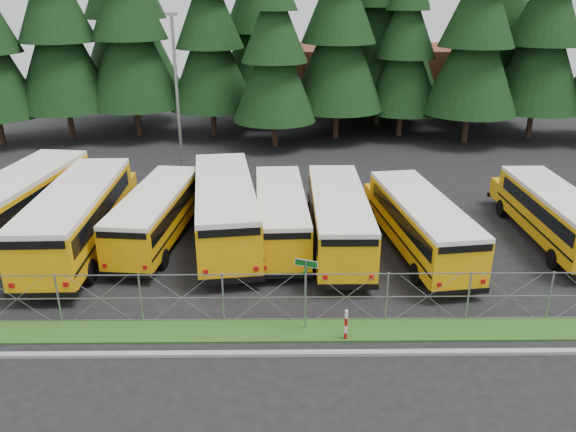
# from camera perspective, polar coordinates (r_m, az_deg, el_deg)

# --- Properties ---
(ground) EXTENTS (120.00, 120.00, 0.00)m
(ground) POSITION_cam_1_polar(r_m,az_deg,el_deg) (22.16, 4.23, -9.14)
(ground) COLOR black
(ground) RESTS_ON ground
(curb) EXTENTS (50.00, 0.25, 0.12)m
(curb) POSITION_cam_1_polar(r_m,az_deg,el_deg) (19.55, 4.98, -13.70)
(curb) COLOR gray
(curb) RESTS_ON ground
(grass_verge) EXTENTS (50.00, 1.40, 0.06)m
(grass_verge) POSITION_cam_1_polar(r_m,az_deg,el_deg) (20.71, 4.62, -11.50)
(grass_verge) COLOR #1E3F12
(grass_verge) RESTS_ON ground
(chainlink_fence) EXTENTS (44.00, 0.10, 2.00)m
(chainlink_fence) POSITION_cam_1_polar(r_m,az_deg,el_deg) (20.79, 4.53, -8.21)
(chainlink_fence) COLOR gray
(chainlink_fence) RESTS_ON ground
(brick_building) EXTENTS (22.00, 10.00, 6.00)m
(brick_building) POSITION_cam_1_polar(r_m,az_deg,el_deg) (59.99, 7.06, 13.84)
(brick_building) COLOR brown
(brick_building) RESTS_ON ground
(bus_0) EXTENTS (4.26, 12.19, 3.13)m
(bus_0) POSITION_cam_1_polar(r_m,az_deg,el_deg) (30.49, -25.30, 0.95)
(bus_0) COLOR orange
(bus_0) RESTS_ON ground
(bus_1) EXTENTS (3.08, 11.92, 3.11)m
(bus_1) POSITION_cam_1_polar(r_m,az_deg,el_deg) (27.81, -20.28, -0.22)
(bus_1) COLOR orange
(bus_1) RESTS_ON ground
(bus_2) EXTENTS (3.40, 10.16, 2.61)m
(bus_2) POSITION_cam_1_polar(r_m,az_deg,el_deg) (27.79, -13.02, 0.06)
(bus_2) COLOR orange
(bus_2) RESTS_ON ground
(bus_3) EXTENTS (4.30, 11.98, 3.07)m
(bus_3) POSITION_cam_1_polar(r_m,az_deg,el_deg) (27.28, -6.43, 0.61)
(bus_3) COLOR orange
(bus_3) RESTS_ON ground
(bus_4) EXTENTS (2.79, 10.05, 2.61)m
(bus_4) POSITION_cam_1_polar(r_m,az_deg,el_deg) (27.03, -0.77, 0.01)
(bus_4) COLOR orange
(bus_4) RESTS_ON ground
(bus_5) EXTENTS (2.56, 10.65, 2.79)m
(bus_5) POSITION_cam_1_polar(r_m,az_deg,el_deg) (26.49, 5.07, -0.34)
(bus_5) COLOR orange
(bus_5) RESTS_ON ground
(bus_6) EXTENTS (3.79, 10.60, 2.72)m
(bus_6) POSITION_cam_1_polar(r_m,az_deg,el_deg) (26.54, 13.09, -0.89)
(bus_6) COLOR orange
(bus_6) RESTS_ON ground
(bus_east) EXTENTS (2.43, 10.07, 2.64)m
(bus_east) POSITION_cam_1_polar(r_m,az_deg,el_deg) (29.82, 25.16, 0.01)
(bus_east) COLOR orange
(bus_east) RESTS_ON ground
(street_sign) EXTENTS (0.79, 0.52, 2.81)m
(street_sign) POSITION_cam_1_polar(r_m,az_deg,el_deg) (19.72, 1.83, -6.50)
(street_sign) COLOR gray
(street_sign) RESTS_ON ground
(striped_bollard) EXTENTS (0.11, 0.11, 1.20)m
(striped_bollard) POSITION_cam_1_polar(r_m,az_deg,el_deg) (19.98, 5.91, -10.99)
(striped_bollard) COLOR #B20C0C
(striped_bollard) RESTS_ON ground
(light_standard) EXTENTS (0.70, 0.35, 10.14)m
(light_standard) POSITION_cam_1_polar(r_m,az_deg,el_deg) (36.93, -11.23, 12.40)
(light_standard) COLOR gray
(light_standard) RESTS_ON ground
(conifer_1) EXTENTS (7.66, 7.66, 16.93)m
(conifer_1) POSITION_cam_1_polar(r_m,az_deg,el_deg) (48.71, -22.40, 17.02)
(conifer_1) COLOR black
(conifer_1) RESTS_ON ground
(conifer_2) EXTENTS (7.76, 7.76, 17.15)m
(conifer_2) POSITION_cam_1_polar(r_m,az_deg,el_deg) (47.84, -15.85, 17.87)
(conifer_2) COLOR black
(conifer_2) RESTS_ON ground
(conifer_3) EXTENTS (7.09, 7.09, 15.67)m
(conifer_3) POSITION_cam_1_polar(r_m,az_deg,el_deg) (46.88, -7.97, 17.47)
(conifer_3) COLOR black
(conifer_3) RESTS_ON ground
(conifer_4) EXTENTS (6.42, 6.42, 14.20)m
(conifer_4) POSITION_cam_1_polar(r_m,az_deg,el_deg) (43.03, -1.39, 16.28)
(conifer_4) COLOR black
(conifer_4) RESTS_ON ground
(conifer_5) EXTENTS (7.57, 7.57, 16.74)m
(conifer_5) POSITION_cam_1_polar(r_m,az_deg,el_deg) (45.63, 5.18, 18.14)
(conifer_5) COLOR black
(conifer_5) RESTS_ON ground
(conifer_6) EXTENTS (6.37, 6.37, 14.08)m
(conifer_6) POSITION_cam_1_polar(r_m,az_deg,el_deg) (47.32, 11.81, 16.30)
(conifer_6) COLOR black
(conifer_6) RESTS_ON ground
(conifer_7) EXTENTS (7.38, 7.38, 16.33)m
(conifer_7) POSITION_cam_1_polar(r_m,az_deg,el_deg) (46.49, 18.61, 16.95)
(conifer_7) COLOR black
(conifer_7) RESTS_ON ground
(conifer_8) EXTENTS (7.40, 7.40, 16.37)m
(conifer_8) POSITION_cam_1_polar(r_m,az_deg,el_deg) (49.49, 24.60, 16.42)
(conifer_8) COLOR black
(conifer_8) RESTS_ON ground
(conifer_10) EXTENTS (9.09, 9.09, 20.09)m
(conifer_10) POSITION_cam_1_polar(r_m,az_deg,el_deg) (53.01, -16.29, 19.76)
(conifer_10) COLOR black
(conifer_10) RESTS_ON ground
(conifer_11) EXTENTS (7.95, 7.95, 17.58)m
(conifer_11) POSITION_cam_1_polar(r_m,az_deg,el_deg) (51.43, -2.97, 19.10)
(conifer_11) COLOR black
(conifer_11) RESTS_ON ground
(conifer_13) EXTENTS (8.19, 8.19, 18.11)m
(conifer_13) POSITION_cam_1_polar(r_m,az_deg,el_deg) (53.36, 20.52, 18.22)
(conifer_13) COLOR black
(conifer_13) RESTS_ON ground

